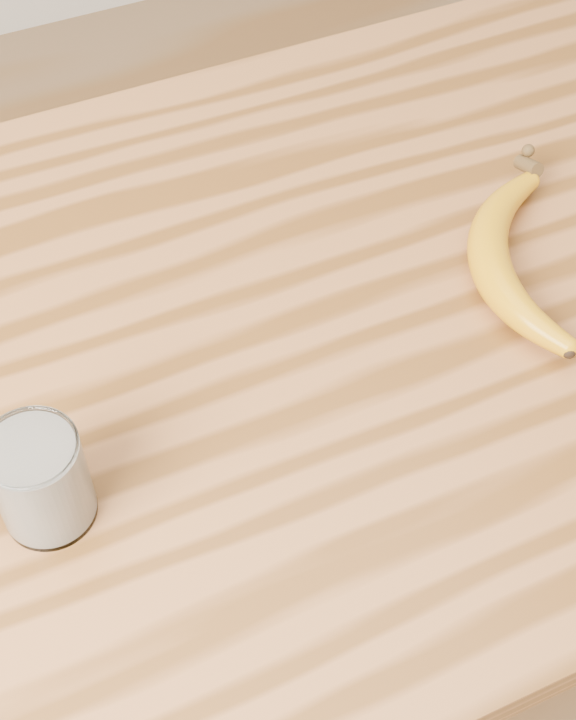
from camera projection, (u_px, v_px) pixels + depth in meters
name	position (u px, v px, depth m)	size (l,w,h in m)	color
table	(274.00, 404.00, 1.04)	(1.20, 0.80, 0.90)	#955C30
smoothie_glass	(40.00, 480.00, 0.78)	(0.08, 0.08, 0.09)	white
banana	(487.00, 258.00, 0.97)	(0.12, 0.33, 0.04)	#C8860C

